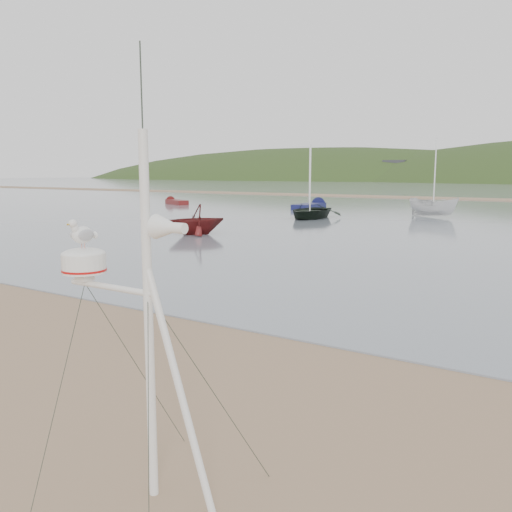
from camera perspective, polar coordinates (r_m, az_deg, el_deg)
The scene contains 7 objects.
ground at distance 10.08m, azimuth -16.09°, elevation -12.78°, with size 560.00×560.00×0.00m, color #88694E.
mast_rig at distance 6.35m, azimuth -11.73°, elevation -14.11°, with size 2.21×2.35×4.98m.
boat_dark at distance 42.66m, azimuth 5.73°, elevation 7.61°, with size 3.88×1.13×5.44m, color black.
boat_red at distance 31.71m, azimuth -6.32°, elevation 5.29°, with size 2.88×1.76×3.34m, color #5C1515.
boat_white at distance 46.13m, azimuth 18.23°, elevation 6.54°, with size 1.58×1.63×4.21m, color silver.
dinghy_red_far at distance 62.63m, azimuth -8.76°, elevation 5.68°, with size 5.02×3.16×1.21m.
sailboat_blue_near at distance 55.56m, azimuth 6.32°, elevation 5.35°, with size 1.95×6.63×6.53m.
Camera 1 is at (7.20, -6.03, 3.66)m, focal length 38.00 mm.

